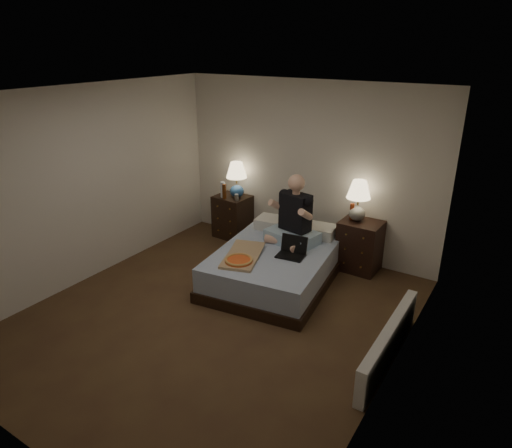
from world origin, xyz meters
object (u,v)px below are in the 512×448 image
Objects in this scene: lamp_right at (358,201)px; radiator at (389,343)px; water_bottle at (223,190)px; beer_bottle_right at (352,212)px; lamp_left at (237,180)px; nightstand_left at (233,216)px; bed at (274,266)px; nightstand_right at (360,245)px; soda_can at (237,197)px; beer_bottle_left at (224,191)px; pizza_box at (239,261)px; person at (293,210)px; laptop at (291,248)px.

lamp_right is 0.35× the size of radiator.
water_bottle is 1.09× the size of beer_bottle_right.
beer_bottle_right is (1.91, -0.02, -0.14)m from lamp_left.
lamp_right is at bearing 3.36° from nightstand_left.
bed is 2.57× the size of nightstand_right.
nightstand_left is at bearing -178.93° from nightstand_right.
soda_can is 1.82m from beer_bottle_right.
nightstand_right is 3.07× the size of beer_bottle_right.
bed is at bearing -37.40° from lamp_left.
beer_bottle_left is 1.84m from pizza_box.
water_bottle is at bearing 142.45° from bed.
soda_can is 0.43× the size of beer_bottle_right.
pizza_box is at bearing -54.65° from lamp_left.
lamp_left is 0.60× the size of person.
lamp_right is 2.24× the size of water_bottle.
laptop is (1.43, -0.87, -0.16)m from soda_can.
bed is at bearing -126.83° from lamp_right.
nightstand_left is 0.90× the size of pizza_box.
bed is 1.26m from nightstand_right.
soda_can reaches higher than bed.
lamp_left is 0.26m from beer_bottle_left.
lamp_left is 0.27m from water_bottle.
beer_bottle_right reaches higher than radiator.
pizza_box is at bearing -121.68° from nightstand_right.
lamp_right is at bearing 54.12° from person.
laptop is at bearing -27.29° from beer_bottle_left.
person is (-0.59, -0.59, 0.10)m from beer_bottle_right.
person is (1.32, -0.61, -0.04)m from lamp_left.
beer_bottle_right reaches higher than soda_can.
beer_bottle_right is (1.82, 0.12, 0.09)m from soda_can.
person reaches higher than radiator.
pizza_box is at bearing -93.48° from person.
bed is 1.76m from water_bottle.
bed is 1.42m from lamp_right.
water_bottle is 1.09× the size of beer_bottle_left.
person reaches higher than pizza_box.
water_bottle is at bearing 173.58° from person.
beer_bottle_left is at bearing -174.62° from nightstand_right.
laptop is (-0.39, -1.00, -0.25)m from beer_bottle_right.
beer_bottle_right is at bearing -166.00° from lamp_right.
pizza_box is (1.21, -1.36, -0.30)m from beer_bottle_left.
bed is 1.74m from lamp_left.
person reaches higher than water_bottle.
lamp_left reaches higher than radiator.
nightstand_right is 2.01m from soda_can.
laptop is 0.45× the size of pizza_box.
soda_can reaches higher than nightstand_left.
pizza_box is at bearing -137.69° from laptop.
soda_can is at bearing 141.35° from laptop.
pizza_box is at bearing -49.27° from nightstand_left.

